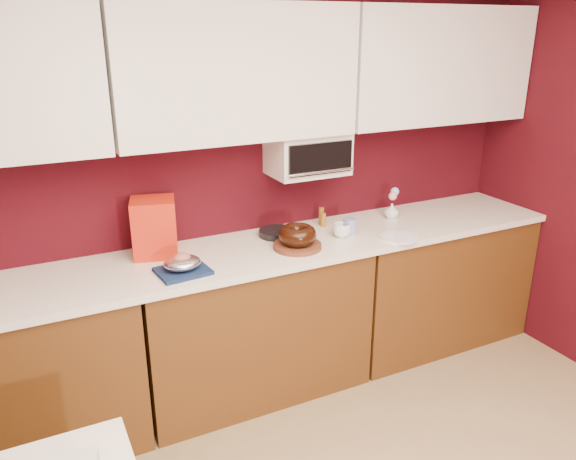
# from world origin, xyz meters

# --- Properties ---
(wall_back) EXTENTS (4.00, 0.02, 2.50)m
(wall_back) POSITION_xyz_m (0.00, 2.25, 1.25)
(wall_back) COLOR #3D080F
(wall_back) RESTS_ON floor
(base_cabinet_left) EXTENTS (1.31, 0.58, 0.86)m
(base_cabinet_left) POSITION_xyz_m (-1.33, 1.94, 0.43)
(base_cabinet_left) COLOR #523010
(base_cabinet_left) RESTS_ON floor
(base_cabinet_center) EXTENTS (1.31, 0.58, 0.86)m
(base_cabinet_center) POSITION_xyz_m (0.00, 1.94, 0.43)
(base_cabinet_center) COLOR #523010
(base_cabinet_center) RESTS_ON floor
(base_cabinet_right) EXTENTS (1.31, 0.58, 0.86)m
(base_cabinet_right) POSITION_xyz_m (1.33, 1.94, 0.43)
(base_cabinet_right) COLOR #523010
(base_cabinet_right) RESTS_ON floor
(countertop) EXTENTS (4.00, 0.62, 0.04)m
(countertop) POSITION_xyz_m (0.00, 1.94, 0.88)
(countertop) COLOR silver
(countertop) RESTS_ON base_cabinet_center
(upper_cabinet_center) EXTENTS (1.31, 0.33, 0.70)m
(upper_cabinet_center) POSITION_xyz_m (0.00, 2.08, 1.85)
(upper_cabinet_center) COLOR white
(upper_cabinet_center) RESTS_ON wall_back
(upper_cabinet_right) EXTENTS (1.31, 0.33, 0.70)m
(upper_cabinet_right) POSITION_xyz_m (1.33, 2.08, 1.85)
(upper_cabinet_right) COLOR white
(upper_cabinet_right) RESTS_ON wall_back
(toaster_oven) EXTENTS (0.45, 0.30, 0.25)m
(toaster_oven) POSITION_xyz_m (0.45, 2.10, 1.38)
(toaster_oven) COLOR white
(toaster_oven) RESTS_ON upper_cabinet_center
(toaster_oven_door) EXTENTS (0.40, 0.02, 0.18)m
(toaster_oven_door) POSITION_xyz_m (0.45, 1.94, 1.38)
(toaster_oven_door) COLOR black
(toaster_oven_door) RESTS_ON toaster_oven
(toaster_oven_handle) EXTENTS (0.42, 0.02, 0.02)m
(toaster_oven_handle) POSITION_xyz_m (0.45, 1.93, 1.30)
(toaster_oven_handle) COLOR silver
(toaster_oven_handle) RESTS_ON toaster_oven
(cake_base) EXTENTS (0.36, 0.36, 0.03)m
(cake_base) POSITION_xyz_m (0.25, 1.84, 0.91)
(cake_base) COLOR brown
(cake_base) RESTS_ON countertop
(bundt_cake) EXTENTS (0.25, 0.25, 0.09)m
(bundt_cake) POSITION_xyz_m (0.25, 1.84, 0.98)
(bundt_cake) COLOR black
(bundt_cake) RESTS_ON cake_base
(navy_towel) EXTENTS (0.27, 0.24, 0.02)m
(navy_towel) POSITION_xyz_m (-0.42, 1.80, 0.91)
(navy_towel) COLOR #132448
(navy_towel) RESTS_ON countertop
(foil_ham_nest) EXTENTS (0.20, 0.17, 0.07)m
(foil_ham_nest) POSITION_xyz_m (-0.42, 1.80, 0.96)
(foil_ham_nest) COLOR silver
(foil_ham_nest) RESTS_ON navy_towel
(roasted_ham) EXTENTS (0.10, 0.08, 0.06)m
(roasted_ham) POSITION_xyz_m (-0.42, 1.80, 0.98)
(roasted_ham) COLOR #C06658
(roasted_ham) RESTS_ON foil_ham_nest
(pandoro_box) EXTENTS (0.28, 0.26, 0.32)m
(pandoro_box) POSITION_xyz_m (-0.48, 2.10, 1.06)
(pandoro_box) COLOR #AC0B11
(pandoro_box) RESTS_ON countertop
(dark_pan) EXTENTS (0.22, 0.22, 0.04)m
(dark_pan) POSITION_xyz_m (0.23, 2.08, 0.92)
(dark_pan) COLOR black
(dark_pan) RESTS_ON countertop
(coffee_mug) EXTENTS (0.13, 0.13, 0.10)m
(coffee_mug) POSITION_xyz_m (0.57, 1.89, 0.95)
(coffee_mug) COLOR white
(coffee_mug) RESTS_ON countertop
(blue_jar) EXTENTS (0.09, 0.09, 0.10)m
(blue_jar) POSITION_xyz_m (0.64, 1.91, 0.95)
(blue_jar) COLOR navy
(blue_jar) RESTS_ON countertop
(flower_vase) EXTENTS (0.10, 0.10, 0.11)m
(flower_vase) POSITION_xyz_m (1.05, 2.04, 0.96)
(flower_vase) COLOR silver
(flower_vase) RESTS_ON countertop
(flower_pink) EXTENTS (0.05, 0.05, 0.05)m
(flower_pink) POSITION_xyz_m (1.05, 2.04, 1.05)
(flower_pink) COLOR pink
(flower_pink) RESTS_ON flower_vase
(flower_blue) EXTENTS (0.06, 0.06, 0.06)m
(flower_blue) POSITION_xyz_m (1.08, 2.06, 1.07)
(flower_blue) COLOR #92B4EA
(flower_blue) RESTS_ON flower_vase
(china_plate) EXTENTS (0.27, 0.27, 0.01)m
(china_plate) POSITION_xyz_m (0.86, 1.72, 0.91)
(china_plate) COLOR white
(china_plate) RESTS_ON countertop
(amber_bottle) EXTENTS (0.04, 0.04, 0.09)m
(amber_bottle) POSITION_xyz_m (0.56, 2.09, 0.94)
(amber_bottle) COLOR #96601B
(amber_bottle) RESTS_ON countertop
(amber_bottle_tall) EXTENTS (0.04, 0.04, 0.11)m
(amber_bottle_tall) POSITION_xyz_m (0.57, 2.13, 0.96)
(amber_bottle_tall) COLOR brown
(amber_bottle_tall) RESTS_ON countertop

